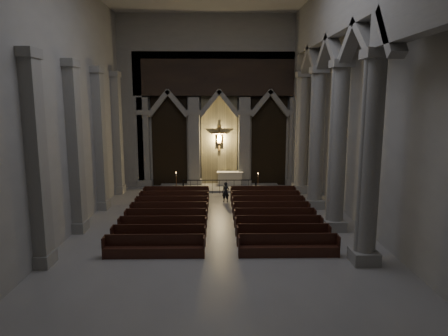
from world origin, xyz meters
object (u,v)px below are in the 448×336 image
object	(u,v)px
altar_rail	(220,184)
candle_stand_left	(176,188)
candle_stand_right	(258,187)
worshipper	(226,192)
altar	(230,178)
pews	(220,217)

from	to	relation	value
altar_rail	candle_stand_left	xyz separation A→B (m)	(-2.88, -0.04, -0.24)
candle_stand_right	candle_stand_left	bearing A→B (deg)	-177.70
candle_stand_left	worshipper	xyz separation A→B (m)	(3.25, -2.18, 0.22)
altar	candle_stand_left	distance (m)	4.24
altar	pews	xyz separation A→B (m)	(-0.76, -8.52, -0.34)
altar_rail	pews	size ratio (longest dim) A/B	0.52
worshipper	altar	bearing A→B (deg)	101.07
candle_stand_left	candle_stand_right	bearing A→B (deg)	2.30
altar_rail	pews	xyz separation A→B (m)	(0.00, -6.40, -0.35)
pews	altar_rail	bearing A→B (deg)	90.00
pews	altar	bearing A→B (deg)	84.93
altar	altar_rail	xyz separation A→B (m)	(-0.76, -2.12, 0.01)
candle_stand_left	pews	bearing A→B (deg)	-65.57
altar_rail	pews	distance (m)	6.41
altar_rail	worshipper	bearing A→B (deg)	-80.68
altar	altar_rail	size ratio (longest dim) A/B	0.38
worshipper	altar_rail	bearing A→B (deg)	115.53
pews	worshipper	world-z (taller)	worshipper
altar	worshipper	size ratio (longest dim) A/B	1.52
altar_rail	candle_stand_right	size ratio (longest dim) A/B	3.62
candle_stand_right	pews	world-z (taller)	candle_stand_right
candle_stand_right	worshipper	world-z (taller)	candle_stand_right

